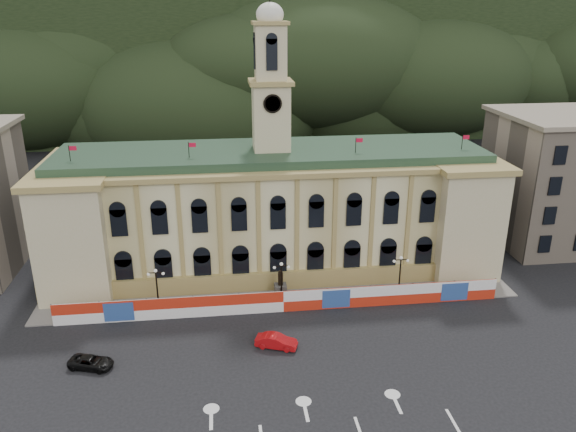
{
  "coord_description": "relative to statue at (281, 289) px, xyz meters",
  "views": [
    {
      "loc": [
        -6.18,
        -40.15,
        32.45
      ],
      "look_at": [
        0.88,
        18.0,
        10.36
      ],
      "focal_mm": 35.0,
      "sensor_mm": 36.0,
      "label": 1
    }
  ],
  "objects": [
    {
      "name": "ground",
      "position": [
        0.0,
        -18.0,
        -1.19
      ],
      "size": [
        260.0,
        260.0,
        0.0
      ],
      "primitive_type": "plane",
      "color": "black",
      "rests_on": "ground"
    },
    {
      "name": "hill_ridge",
      "position": [
        0.03,
        103.99,
        18.3
      ],
      "size": [
        230.0,
        80.0,
        64.0
      ],
      "color": "black",
      "rests_on": "ground"
    },
    {
      "name": "city_hall",
      "position": [
        0.0,
        9.63,
        6.66
      ],
      "size": [
        56.2,
        17.6,
        37.1
      ],
      "color": "beige",
      "rests_on": "ground"
    },
    {
      "name": "side_building_right",
      "position": [
        43.0,
        12.93,
        8.14
      ],
      "size": [
        21.0,
        17.0,
        18.6
      ],
      "color": "tan",
      "rests_on": "ground"
    },
    {
      "name": "hoarding_fence",
      "position": [
        0.06,
        -2.93,
        0.06
      ],
      "size": [
        50.0,
        0.44,
        2.5
      ],
      "color": "red",
      "rests_on": "ground"
    },
    {
      "name": "pavement",
      "position": [
        0.0,
        -0.25,
        -1.11
      ],
      "size": [
        56.0,
        5.5,
        0.16
      ],
      "primitive_type": "cube",
      "color": "slate",
      "rests_on": "ground"
    },
    {
      "name": "statue",
      "position": [
        0.0,
        0.0,
        0.0
      ],
      "size": [
        1.4,
        1.4,
        3.72
      ],
      "color": "#595651",
      "rests_on": "ground"
    },
    {
      "name": "lamp_left",
      "position": [
        -14.0,
        -1.0,
        1.89
      ],
      "size": [
        1.96,
        0.44,
        5.15
      ],
      "color": "black",
      "rests_on": "ground"
    },
    {
      "name": "lamp_center",
      "position": [
        0.0,
        -1.0,
        1.89
      ],
      "size": [
        1.96,
        0.44,
        5.15
      ],
      "color": "black",
      "rests_on": "ground"
    },
    {
      "name": "lamp_right",
      "position": [
        14.0,
        -1.0,
        1.89
      ],
      "size": [
        1.96,
        0.44,
        5.15
      ],
      "color": "black",
      "rests_on": "ground"
    },
    {
      "name": "red_sedan",
      "position": [
        -1.52,
        -9.99,
        -0.49
      ],
      "size": [
        4.13,
        5.15,
        1.39
      ],
      "primitive_type": "imported",
      "rotation": [
        0.0,
        0.0,
        1.23
      ],
      "color": "#B80D11",
      "rests_on": "ground"
    },
    {
      "name": "black_suv",
      "position": [
        -19.38,
        -11.21,
        -0.6
      ],
      "size": [
        4.3,
        5.33,
        1.18
      ],
      "primitive_type": "imported",
      "rotation": [
        0.0,
        0.0,
        1.28
      ],
      "color": "black",
      "rests_on": "ground"
    }
  ]
}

